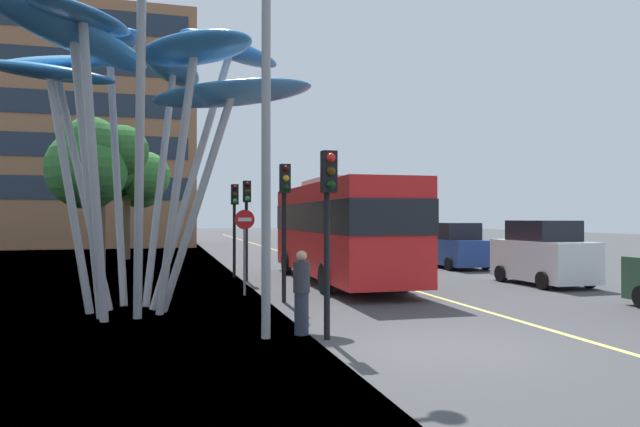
% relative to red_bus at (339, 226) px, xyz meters
% --- Properties ---
extents(ground, '(120.00, 240.00, 0.10)m').
position_rel_red_bus_xyz_m(ground, '(-1.78, -10.57, -2.11)').
color(ground, '#424244').
extents(red_bus, '(2.97, 11.14, 3.77)m').
position_rel_red_bus_xyz_m(red_bus, '(0.00, 0.00, 0.00)').
color(red_bus, red).
rests_on(red_bus, ground).
extents(leaf_sculpture, '(8.62, 8.82, 8.03)m').
position_rel_red_bus_xyz_m(leaf_sculpture, '(-6.86, -4.67, 4.16)').
color(leaf_sculpture, '#9EA0A5').
rests_on(leaf_sculpture, ground).
extents(traffic_light_kerb_near, '(0.28, 0.42, 3.65)m').
position_rel_red_bus_xyz_m(traffic_light_kerb_near, '(-3.09, -9.44, 0.58)').
color(traffic_light_kerb_near, black).
rests_on(traffic_light_kerb_near, ground).
extents(traffic_light_kerb_far, '(0.28, 0.42, 3.85)m').
position_rel_red_bus_xyz_m(traffic_light_kerb_far, '(-2.92, -4.41, 0.72)').
color(traffic_light_kerb_far, black).
rests_on(traffic_light_kerb_far, ground).
extents(traffic_light_island_mid, '(0.28, 0.42, 3.74)m').
position_rel_red_bus_xyz_m(traffic_light_island_mid, '(-3.19, 1.22, 0.64)').
color(traffic_light_island_mid, black).
rests_on(traffic_light_island_mid, ground).
extents(traffic_light_opposite, '(0.28, 0.42, 3.68)m').
position_rel_red_bus_xyz_m(traffic_light_opposite, '(-3.48, 2.62, 0.60)').
color(traffic_light_opposite, black).
rests_on(traffic_light_opposite, ground).
extents(car_parked_mid, '(1.99, 3.91, 2.27)m').
position_rel_red_bus_xyz_m(car_parked_mid, '(6.73, -2.61, -1.00)').
color(car_parked_mid, silver).
rests_on(car_parked_mid, ground).
extents(car_parked_far, '(2.03, 4.28, 2.12)m').
position_rel_red_bus_xyz_m(car_parked_far, '(7.02, 4.43, -1.07)').
color(car_parked_far, navy).
rests_on(car_parked_far, ground).
extents(street_lamp, '(1.71, 0.44, 8.08)m').
position_rel_red_bus_xyz_m(street_lamp, '(-3.85, -8.91, 3.06)').
color(street_lamp, gray).
rests_on(street_lamp, ground).
extents(tree_pavement_near, '(4.58, 3.85, 6.97)m').
position_rel_red_bus_xyz_m(tree_pavement_near, '(-9.38, 8.00, 2.74)').
color(tree_pavement_near, brown).
rests_on(tree_pavement_near, ground).
extents(tree_pavement_far, '(4.54, 5.34, 6.95)m').
position_rel_red_bus_xyz_m(tree_pavement_far, '(-8.19, 14.17, 2.83)').
color(tree_pavement_far, brown).
rests_on(tree_pavement_far, ground).
extents(pedestrian, '(0.34, 0.34, 1.70)m').
position_rel_red_bus_xyz_m(pedestrian, '(-3.46, -8.77, -1.21)').
color(pedestrian, '#2D3342').
rests_on(pedestrian, ground).
extents(no_entry_sign, '(0.60, 0.12, 2.61)m').
position_rel_red_bus_xyz_m(no_entry_sign, '(-3.79, -2.65, -0.33)').
color(no_entry_sign, gray).
rests_on(no_entry_sign, ground).
extents(backdrop_building, '(22.36, 12.67, 19.02)m').
position_rel_red_bus_xyz_m(backdrop_building, '(-14.90, 32.32, 7.45)').
color(backdrop_building, '#8E6042').
rests_on(backdrop_building, ground).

